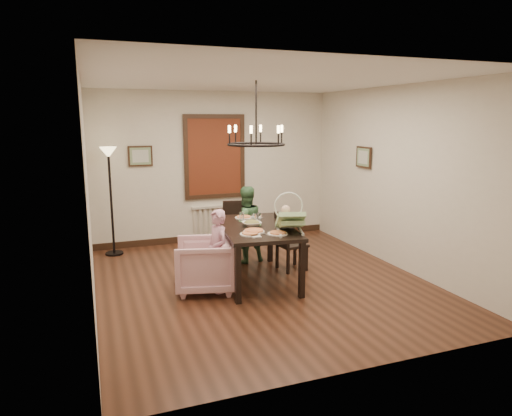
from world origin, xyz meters
TOP-DOWN VIEW (x-y plane):
  - room_shell at (0.00, 0.37)m, footprint 4.51×5.00m
  - dining_table at (-0.04, 0.11)m, footprint 1.16×1.81m
  - chair_far at (0.06, 1.39)m, footprint 0.48×0.48m
  - chair_right at (0.63, 0.36)m, footprint 0.45×0.45m
  - armchair at (-0.84, -0.02)m, footprint 0.95×0.93m
  - elderly_woman at (-0.68, -0.13)m, footprint 0.28×0.38m
  - seated_man at (0.09, 0.97)m, footprint 0.55×0.45m
  - baby_bouncer at (0.26, -0.39)m, footprint 0.56×0.66m
  - salad_bowl at (-0.11, 0.12)m, footprint 0.32×0.32m
  - pizza_platter at (-0.20, -0.24)m, footprint 0.28×0.28m
  - drinking_glass at (-0.01, 0.28)m, footprint 0.07×0.07m
  - window_blinds at (0.00, 2.46)m, footprint 1.00×0.03m
  - radiator at (0.00, 2.48)m, footprint 0.92×0.12m
  - picture_back at (-1.35, 2.47)m, footprint 0.42×0.03m
  - picture_right at (2.21, 0.90)m, footprint 0.03×0.42m
  - floor_lamp at (-1.90, 2.15)m, footprint 0.30×0.30m
  - chandelier at (-0.04, 0.11)m, footprint 0.80×0.80m

SIDE VIEW (x-z plane):
  - radiator at x=0.00m, z-range 0.04..0.66m
  - armchair at x=-0.84m, z-range 0.00..0.71m
  - chair_right at x=0.63m, z-range 0.00..0.91m
  - chair_far at x=0.06m, z-range 0.00..0.92m
  - elderly_woman at x=-0.68m, z-range 0.00..0.93m
  - seated_man at x=0.09m, z-range 0.00..1.03m
  - dining_table at x=-0.04m, z-range 0.31..1.12m
  - pizza_platter at x=-0.20m, z-range 0.80..0.84m
  - salad_bowl at x=-0.11m, z-range 0.80..0.88m
  - drinking_glass at x=-0.01m, z-range 0.80..0.94m
  - floor_lamp at x=-1.90m, z-range 0.00..1.80m
  - baby_bouncer at x=0.26m, z-range 0.80..1.17m
  - room_shell at x=0.00m, z-range -0.01..2.80m
  - window_blinds at x=0.00m, z-range 0.90..2.30m
  - picture_back at x=-1.35m, z-range 1.47..1.83m
  - picture_right at x=2.21m, z-range 1.47..1.83m
  - chandelier at x=-0.04m, z-range 1.93..1.97m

